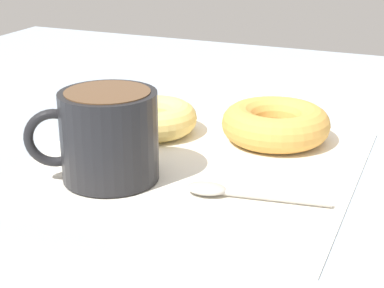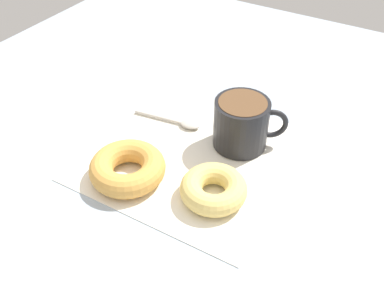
{
  "view_description": "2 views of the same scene",
  "coord_description": "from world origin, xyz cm",
  "px_view_note": "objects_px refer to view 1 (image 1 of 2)",
  "views": [
    {
      "loc": [
        51.5,
        23.72,
        24.49
      ],
      "look_at": [
        -2.6,
        0.61,
        2.3
      ],
      "focal_mm": 60.0,
      "sensor_mm": 36.0,
      "label": 1
    },
    {
      "loc": [
        -47.93,
        -26.26,
        47.04
      ],
      "look_at": [
        -2.6,
        0.61,
        2.3
      ],
      "focal_mm": 40.0,
      "sensor_mm": 36.0,
      "label": 2
    }
  ],
  "objects_px": {
    "donut_far": "(276,124)",
    "coffee_cup": "(107,134)",
    "spoon": "(225,191)",
    "donut_near_cup": "(153,118)"
  },
  "relations": [
    {
      "from": "donut_near_cup",
      "to": "donut_far",
      "type": "bearing_deg",
      "value": 102.62
    },
    {
      "from": "donut_near_cup",
      "to": "donut_far",
      "type": "height_order",
      "value": "donut_far"
    },
    {
      "from": "donut_far",
      "to": "donut_near_cup",
      "type": "bearing_deg",
      "value": -77.38
    },
    {
      "from": "donut_far",
      "to": "spoon",
      "type": "height_order",
      "value": "donut_far"
    },
    {
      "from": "spoon",
      "to": "donut_far",
      "type": "bearing_deg",
      "value": 179.83
    },
    {
      "from": "coffee_cup",
      "to": "spoon",
      "type": "relative_size",
      "value": 0.89
    },
    {
      "from": "coffee_cup",
      "to": "donut_far",
      "type": "distance_m",
      "value": 0.2
    },
    {
      "from": "coffee_cup",
      "to": "spoon",
      "type": "bearing_deg",
      "value": 93.33
    },
    {
      "from": "donut_far",
      "to": "coffee_cup",
      "type": "bearing_deg",
      "value": -35.3
    },
    {
      "from": "donut_near_cup",
      "to": "donut_far",
      "type": "relative_size",
      "value": 0.84
    }
  ]
}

